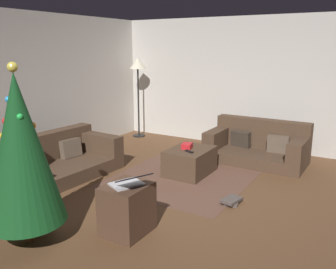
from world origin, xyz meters
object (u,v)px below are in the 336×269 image
gift_box (187,146)px  tv_remote (189,151)px  corner_lamp (138,69)px  couch_right (258,146)px  side_table (127,209)px  ottoman (190,161)px  book_stack (232,201)px  couch_left (56,161)px  laptop (129,182)px  christmas_tree (21,150)px

gift_box → tv_remote: size_ratio=1.20×
corner_lamp → couch_right: bearing=-98.2°
gift_box → side_table: size_ratio=0.34×
ottoman → book_stack: bearing=-126.7°
couch_left → couch_right: (2.43, -2.51, 0.02)m
book_stack → corner_lamp: (2.41, 3.19, 1.48)m
laptop → book_stack: laptop is taller
ottoman → corner_lamp: bearing=52.8°
couch_left → gift_box: bearing=128.5°
book_stack → tv_remote: bearing=58.0°
ottoman → side_table: (-2.07, -0.29, 0.07)m
christmas_tree → book_stack: (2.00, -1.51, -0.98)m
tv_remote → corner_lamp: size_ratio=0.09×
gift_box → corner_lamp: bearing=52.1°
ottoman → side_table: 2.09m
side_table → couch_left: bearing=67.2°
gift_box → laptop: bearing=-168.9°
side_table → tv_remote: bearing=6.7°
couch_left → side_table: 2.24m
book_stack → laptop: bearing=153.5°
laptop → couch_right: bearing=-6.7°
book_stack → ottoman: bearing=53.3°
side_table → laptop: laptop is taller
ottoman → laptop: 2.16m
tv_remote → book_stack: (-0.59, -0.95, -0.39)m
ottoman → corner_lamp: (1.65, 2.18, 1.31)m
gift_box → book_stack: bearing=-125.3°
corner_lamp → laptop: bearing=-146.0°
gift_box → corner_lamp: size_ratio=0.11×
christmas_tree → book_stack: 2.69m
gift_box → laptop: size_ratio=0.37×
side_table → corner_lamp: (3.72, 2.47, 1.24)m
couch_right → corner_lamp: corner_lamp is taller
ottoman → christmas_tree: size_ratio=0.44×
gift_box → book_stack: gift_box is taller
gift_box → corner_lamp: corner_lamp is taller
laptop → book_stack: bearing=-26.5°
tv_remote → laptop: 1.96m
corner_lamp → side_table: bearing=-146.4°
ottoman → gift_box: gift_box is taller
tv_remote → book_stack: bearing=-98.9°
christmas_tree → gift_box: bearing=-8.8°
tv_remote → couch_right: bearing=-2.5°
couch_right → ottoman: couch_right is taller
side_table → laptop: bearing=-114.6°
tv_remote → side_table: bearing=-150.1°
ottoman → christmas_tree: christmas_tree is taller
couch_right → side_table: size_ratio=3.05×
couch_left → christmas_tree: size_ratio=1.04×
couch_left → book_stack: couch_left is taller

